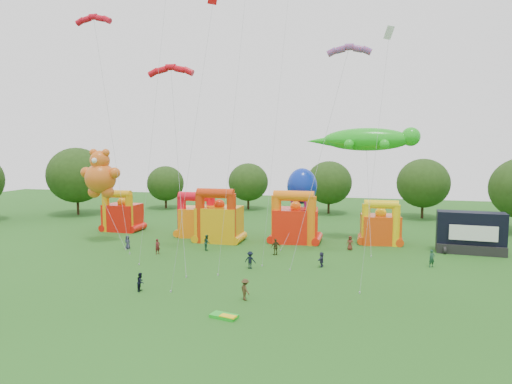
% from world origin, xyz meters
% --- Properties ---
extents(ground, '(160.00, 160.00, 0.00)m').
position_xyz_m(ground, '(0.00, 0.00, 0.00)').
color(ground, '#215417').
rests_on(ground, ground).
extents(tree_ring, '(119.56, 121.63, 12.07)m').
position_xyz_m(tree_ring, '(-1.14, 0.59, 6.26)').
color(tree_ring, '#352314').
rests_on(tree_ring, ground).
extents(bouncy_castle_0, '(4.96, 4.04, 6.11)m').
position_xyz_m(bouncy_castle_0, '(-20.37, 29.64, 2.33)').
color(bouncy_castle_0, red).
rests_on(bouncy_castle_0, ground).
extents(bouncy_castle_1, '(6.17, 5.34, 6.24)m').
position_xyz_m(bouncy_castle_1, '(-7.94, 28.75, 2.36)').
color(bouncy_castle_1, orange).
rests_on(bouncy_castle_1, ground).
extents(bouncy_castle_2, '(5.49, 4.44, 7.07)m').
position_xyz_m(bouncy_castle_2, '(-4.22, 25.96, 2.68)').
color(bouncy_castle_2, orange).
rests_on(bouncy_castle_2, ground).
extents(bouncy_castle_3, '(6.18, 5.17, 6.84)m').
position_xyz_m(bouncy_castle_3, '(5.49, 27.92, 2.58)').
color(bouncy_castle_3, red).
rests_on(bouncy_castle_3, ground).
extents(bouncy_castle_4, '(5.10, 4.31, 5.73)m').
position_xyz_m(bouncy_castle_4, '(16.20, 29.49, 2.19)').
color(bouncy_castle_4, '#E9420C').
rests_on(bouncy_castle_4, ground).
extents(stage_trailer, '(7.60, 3.35, 4.86)m').
position_xyz_m(stage_trailer, '(26.28, 26.92, 2.33)').
color(stage_trailer, black).
rests_on(stage_trailer, ground).
extents(teddy_bear_kite, '(7.99, 5.29, 12.16)m').
position_xyz_m(teddy_bear_kite, '(-17.20, 20.92, 5.48)').
color(teddy_bear_kite, '#D85C18').
rests_on(teddy_bear_kite, ground).
extents(gecko_kite, '(14.28, 10.98, 14.85)m').
position_xyz_m(gecko_kite, '(14.41, 28.74, 10.11)').
color(gecko_kite, green).
rests_on(gecko_kite, ground).
extents(octopus_kite, '(4.05, 10.75, 9.53)m').
position_xyz_m(octopus_kite, '(5.64, 29.66, 4.92)').
color(octopus_kite, '#0B28A8').
rests_on(octopus_kite, ground).
extents(parafoil_kites, '(34.12, 10.81, 28.64)m').
position_xyz_m(parafoil_kites, '(-2.23, 16.07, 11.68)').
color(parafoil_kites, red).
rests_on(parafoil_kites, ground).
extents(diamond_kites, '(25.29, 16.60, 38.02)m').
position_xyz_m(diamond_kites, '(1.67, 14.14, 15.83)').
color(diamond_kites, red).
rests_on(diamond_kites, ground).
extents(folded_kite_bundle, '(2.18, 1.45, 0.31)m').
position_xyz_m(folded_kite_bundle, '(4.50, 0.86, 0.14)').
color(folded_kite_bundle, green).
rests_on(folded_kite_bundle, ground).
extents(spectator_0, '(0.87, 0.63, 1.65)m').
position_xyz_m(spectator_0, '(-13.58, 19.15, 0.82)').
color(spectator_0, '#24263C').
rests_on(spectator_0, ground).
extents(spectator_1, '(0.70, 0.78, 1.79)m').
position_xyz_m(spectator_1, '(-8.91, 17.65, 0.89)').
color(spectator_1, '#5A191B').
rests_on(spectator_1, ground).
extents(spectator_2, '(1.04, 1.14, 1.88)m').
position_xyz_m(spectator_2, '(-4.03, 20.83, 0.94)').
color(spectator_2, '#1B432C').
rests_on(spectator_2, ground).
extents(spectator_3, '(1.21, 0.76, 1.79)m').
position_xyz_m(spectator_3, '(3.02, 14.20, 0.89)').
color(spectator_3, black).
rests_on(spectator_3, ground).
extents(spectator_4, '(1.18, 1.01, 1.90)m').
position_xyz_m(spectator_4, '(4.43, 20.41, 0.95)').
color(spectator_4, '#3B3617').
rests_on(spectator_4, ground).
extents(spectator_5, '(0.69, 1.52, 1.58)m').
position_xyz_m(spectator_5, '(10.01, 16.55, 0.79)').
color(spectator_5, '#2A2945').
rests_on(spectator_5, ground).
extents(spectator_6, '(0.83, 0.55, 1.70)m').
position_xyz_m(spectator_6, '(12.59, 25.00, 0.85)').
color(spectator_6, '#5F281B').
rests_on(spectator_6, ground).
extents(spectator_7, '(0.80, 0.72, 1.83)m').
position_xyz_m(spectator_7, '(21.08, 19.16, 0.92)').
color(spectator_7, '#1B452D').
rests_on(spectator_7, ground).
extents(spectator_8, '(0.71, 0.86, 1.62)m').
position_xyz_m(spectator_8, '(-4.39, 5.03, 0.81)').
color(spectator_8, black).
rests_on(spectator_8, ground).
extents(spectator_9, '(1.27, 1.29, 1.78)m').
position_xyz_m(spectator_9, '(4.98, 4.93, 0.89)').
color(spectator_9, '#45331B').
rests_on(spectator_9, ground).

